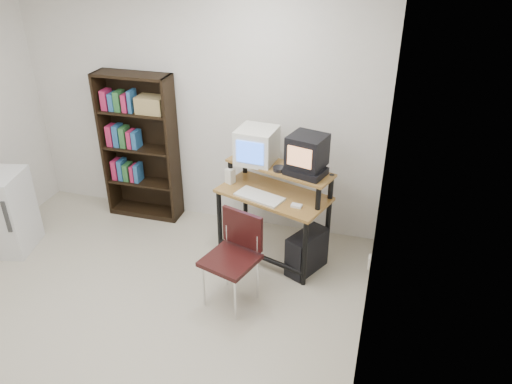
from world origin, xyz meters
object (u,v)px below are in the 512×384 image
(mini_fridge, at_px, (2,212))
(school_chair, at_px, (235,250))
(bookshelf, at_px, (140,145))
(crt_monitor, at_px, (257,145))
(crt_tv, at_px, (307,151))
(pc_tower, at_px, (307,252))
(computer_desk, at_px, (274,198))

(mini_fridge, bearing_deg, school_chair, -14.99)
(school_chair, xyz_separation_m, bookshelf, (-1.50, 1.18, 0.34))
(mini_fridge, bearing_deg, crt_monitor, 5.14)
(mini_fridge, bearing_deg, crt_tv, -0.11)
(pc_tower, height_order, bookshelf, bookshelf)
(pc_tower, height_order, school_chair, school_chair)
(computer_desk, bearing_deg, pc_tower, -4.12)
(computer_desk, xyz_separation_m, crt_tv, (0.30, 0.03, 0.53))
(bookshelf, distance_m, mini_fridge, 1.57)
(school_chair, relative_size, mini_fridge, 0.99)
(computer_desk, bearing_deg, school_chair, -84.30)
(school_chair, height_order, bookshelf, bookshelf)
(bookshelf, bearing_deg, school_chair, -38.58)
(computer_desk, relative_size, school_chair, 1.39)
(pc_tower, xyz_separation_m, mini_fridge, (-3.10, -0.49, 0.22))
(school_chair, distance_m, bookshelf, 1.94)
(pc_tower, relative_size, school_chair, 0.52)
(pc_tower, relative_size, mini_fridge, 0.52)
(crt_monitor, relative_size, crt_tv, 1.02)
(school_chair, relative_size, bookshelf, 0.51)
(bookshelf, bearing_deg, crt_tv, -11.97)
(crt_tv, xyz_separation_m, mini_fridge, (-3.02, -0.68, -0.77))
(crt_tv, distance_m, pc_tower, 1.01)
(computer_desk, height_order, mini_fridge, computer_desk)
(pc_tower, distance_m, bookshelf, 2.22)
(computer_desk, distance_m, bookshelf, 1.73)
(crt_monitor, distance_m, bookshelf, 1.49)
(school_chair, bearing_deg, bookshelf, 159.16)
(pc_tower, xyz_separation_m, bookshelf, (-2.04, 0.59, 0.66))
(computer_desk, relative_size, crt_tv, 3.04)
(pc_tower, bearing_deg, mini_fridge, -144.24)
(crt_tv, distance_m, school_chair, 1.13)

